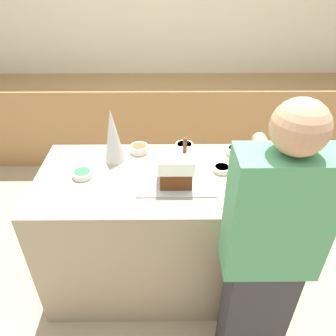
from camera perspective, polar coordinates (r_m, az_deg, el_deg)
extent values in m
plane|color=tan|center=(2.70, -1.00, -17.98)|extent=(12.00, 12.00, 0.00)
cube|color=beige|center=(3.90, -1.01, 21.90)|extent=(8.00, 0.05, 2.60)
cube|color=#9E7547|center=(3.88, -0.91, 8.46)|extent=(6.00, 0.60, 0.90)
cube|color=gray|center=(2.34, -1.12, -10.86)|extent=(1.56, 0.78, 0.95)
cube|color=#B2B2BC|center=(1.97, 1.33, -2.55)|extent=(0.47, 0.28, 0.01)
cube|color=#5B2D14|center=(1.94, 1.35, -1.18)|extent=(0.19, 0.17, 0.11)
cube|color=white|center=(1.89, 1.39, 1.21)|extent=(0.21, 0.19, 0.08)
cylinder|color=#5B2D14|center=(1.87, 2.96, 3.98)|extent=(0.02, 0.02, 0.09)
cone|color=silver|center=(2.12, -9.59, 5.53)|extent=(0.13, 0.13, 0.37)
cylinder|color=white|center=(2.28, 2.86, 3.63)|extent=(0.12, 0.12, 0.05)
cylinder|color=orange|center=(2.27, 2.88, 4.06)|extent=(0.10, 0.10, 0.01)
cylinder|color=white|center=(2.12, 15.26, -0.42)|extent=(0.11, 0.11, 0.04)
cylinder|color=pink|center=(2.11, 15.33, -0.07)|extent=(0.09, 0.09, 0.01)
cylinder|color=white|center=(2.27, -5.05, 3.34)|extent=(0.12, 0.12, 0.05)
cylinder|color=brown|center=(2.26, -5.07, 3.75)|extent=(0.10, 0.10, 0.01)
cylinder|color=white|center=(2.28, 11.60, 2.92)|extent=(0.11, 0.11, 0.05)
cylinder|color=brown|center=(2.27, 11.66, 3.34)|extent=(0.09, 0.09, 0.01)
cylinder|color=white|center=(2.10, 9.37, -0.15)|extent=(0.11, 0.11, 0.04)
cylinder|color=white|center=(2.09, 9.40, 0.15)|extent=(0.09, 0.09, 0.01)
cylinder|color=white|center=(2.09, -14.66, -1.03)|extent=(0.13, 0.13, 0.04)
cylinder|color=green|center=(2.08, -14.71, -0.71)|extent=(0.10, 0.10, 0.01)
cube|color=#333338|center=(2.09, 14.61, -23.16)|extent=(0.34, 0.19, 0.82)
cube|color=#4C9966|center=(1.54, 18.54, -7.94)|extent=(0.45, 0.20, 0.65)
sphere|color=tan|center=(1.30, 22.01, 6.57)|extent=(0.22, 0.22, 0.22)
cylinder|color=tan|center=(1.62, 17.31, 1.11)|extent=(0.08, 0.45, 0.08)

